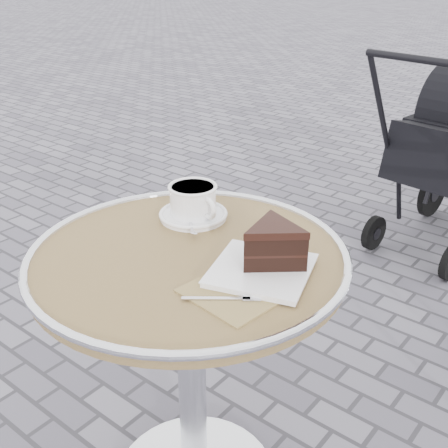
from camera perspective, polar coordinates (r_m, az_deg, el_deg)
The scene contains 3 objects.
cafe_table at distance 1.34m, azimuth -3.48°, elevation -9.19°, with size 0.72×0.72×0.74m.
cappuccino_set at distance 1.40m, azimuth -3.12°, elevation 2.06°, with size 0.17×0.18×0.09m.
cake_plate_set at distance 1.16m, azimuth 4.73°, elevation -2.73°, with size 0.25×0.32×0.11m.
Camera 1 is at (0.75, -0.80, 1.33)m, focal length 45.00 mm.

